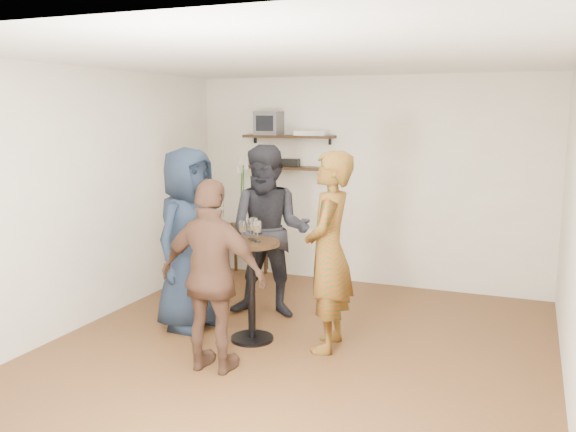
% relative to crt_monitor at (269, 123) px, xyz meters
% --- Properties ---
extents(room, '(4.58, 5.08, 2.68)m').
position_rel_crt_monitor_xyz_m(room, '(1.27, -2.38, -0.72)').
color(room, '#4C2818').
rests_on(room, ground).
extents(shelf_upper, '(1.20, 0.25, 0.04)m').
position_rel_crt_monitor_xyz_m(shelf_upper, '(0.27, 0.00, -0.17)').
color(shelf_upper, black).
rests_on(shelf_upper, room).
extents(shelf_lower, '(1.20, 0.25, 0.04)m').
position_rel_crt_monitor_xyz_m(shelf_lower, '(0.27, 0.00, -0.57)').
color(shelf_lower, black).
rests_on(shelf_lower, room).
extents(crt_monitor, '(0.32, 0.30, 0.30)m').
position_rel_crt_monitor_xyz_m(crt_monitor, '(0.00, 0.00, 0.00)').
color(crt_monitor, '#59595B').
rests_on(crt_monitor, shelf_upper).
extents(dvd_deck, '(0.40, 0.24, 0.06)m').
position_rel_crt_monitor_xyz_m(dvd_deck, '(0.58, 0.00, -0.12)').
color(dvd_deck, silver).
rests_on(dvd_deck, shelf_upper).
extents(radio, '(0.22, 0.10, 0.10)m').
position_rel_crt_monitor_xyz_m(radio, '(0.30, 0.00, -0.50)').
color(radio, black).
rests_on(radio, shelf_lower).
extents(power_strip, '(0.30, 0.05, 0.03)m').
position_rel_crt_monitor_xyz_m(power_strip, '(-0.04, 0.05, -0.54)').
color(power_strip, black).
rests_on(power_strip, shelf_lower).
extents(side_table, '(0.60, 0.60, 0.67)m').
position_rel_crt_monitor_xyz_m(side_table, '(-0.30, -0.19, -1.46)').
color(side_table, black).
rests_on(side_table, room).
extents(vase_lilies, '(0.19, 0.19, 0.95)m').
position_rel_crt_monitor_xyz_m(vase_lilies, '(-0.30, -0.19, -1.05)').
color(vase_lilies, white).
rests_on(vase_lilies, side_table).
extents(drinks_table, '(0.53, 0.53, 0.97)m').
position_rel_crt_monitor_xyz_m(drinks_table, '(0.79, -2.24, -1.39)').
color(drinks_table, black).
rests_on(drinks_table, room).
extents(wine_glass_fl, '(0.06, 0.06, 0.19)m').
position_rel_crt_monitor_xyz_m(wine_glass_fl, '(0.71, -2.26, -0.92)').
color(wine_glass_fl, silver).
rests_on(wine_glass_fl, drinks_table).
extents(wine_glass_fr, '(0.07, 0.07, 0.20)m').
position_rel_crt_monitor_xyz_m(wine_glass_fr, '(0.87, -2.26, -0.91)').
color(wine_glass_fr, silver).
rests_on(wine_glass_fr, drinks_table).
extents(wine_glass_bl, '(0.06, 0.06, 0.19)m').
position_rel_crt_monitor_xyz_m(wine_glass_bl, '(0.75, -2.16, -0.92)').
color(wine_glass_bl, silver).
rests_on(wine_glass_bl, drinks_table).
extents(wine_glass_br, '(0.07, 0.07, 0.22)m').
position_rel_crt_monitor_xyz_m(wine_glass_br, '(0.81, -2.22, -0.90)').
color(wine_glass_br, silver).
rests_on(wine_glass_br, drinks_table).
extents(person_plaid, '(0.51, 0.71, 1.82)m').
position_rel_crt_monitor_xyz_m(person_plaid, '(1.52, -2.15, -1.11)').
color(person_plaid, '#A72C13').
rests_on(person_plaid, room).
extents(person_dark, '(1.00, 0.84, 1.82)m').
position_rel_crt_monitor_xyz_m(person_dark, '(0.66, -1.51, -1.11)').
color(person_dark, black).
rests_on(person_dark, room).
extents(person_navy, '(0.69, 0.96, 1.82)m').
position_rel_crt_monitor_xyz_m(person_navy, '(0.06, -2.14, -1.11)').
color(person_navy, '#151E2F').
rests_on(person_navy, room).
extents(person_brown, '(0.95, 0.40, 1.62)m').
position_rel_crt_monitor_xyz_m(person_brown, '(0.78, -2.98, -1.21)').
color(person_brown, '#462C1E').
rests_on(person_brown, room).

